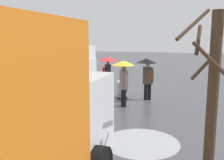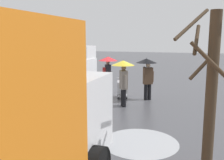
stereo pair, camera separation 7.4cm
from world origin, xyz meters
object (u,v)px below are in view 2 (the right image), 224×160
Objects in this scene: shopping_cart_vendor at (122,87)px; hand_dolly_boxes at (100,88)px; pedestrian_black_side at (123,72)px; pedestrian_white_side at (147,69)px; bare_tree_near at (210,90)px; cargo_van_parked_right at (67,70)px; pedestrian_pink_side at (108,66)px.

shopping_cart_vendor is 1.15m from hand_dolly_boxes.
pedestrian_black_side and pedestrian_white_side have the same top height.
pedestrian_white_side is at bearing -67.90° from bare_tree_near.
hand_dolly_boxes is 2.60m from pedestrian_white_side.
cargo_van_parked_right is at bearing -14.10° from pedestrian_white_side.
cargo_van_parked_right is at bearing -44.98° from bare_tree_near.
shopping_cart_vendor is 1.91m from pedestrian_black_side.
bare_tree_near is at bearing 135.02° from cargo_van_parked_right.
bare_tree_near reaches higher than shopping_cart_vendor.
shopping_cart_vendor is 1.53m from pedestrian_pink_side.
shopping_cart_vendor is (-4.01, 1.32, -0.61)m from cargo_van_parked_right.
hand_dolly_boxes reaches higher than shopping_cart_vendor.
cargo_van_parked_right is at bearing -14.30° from pedestrian_pink_side.
shopping_cart_vendor is at bearing -156.52° from hand_dolly_boxes.
hand_dolly_boxes is 0.61× the size of pedestrian_pink_side.
shopping_cart_vendor is at bearing -59.14° from bare_tree_near.
pedestrian_pink_side reaches higher than shopping_cart_vendor.
cargo_van_parked_right is 4.27m from shopping_cart_vendor.
pedestrian_white_side is at bearing 165.90° from cargo_van_parked_right.
shopping_cart_vendor is 0.77× the size of hand_dolly_boxes.
cargo_van_parked_right is at bearing -18.20° from shopping_cart_vendor.
pedestrian_black_side is at bearing 147.72° from cargo_van_parked_right.
pedestrian_white_side is (-0.78, -1.53, -0.01)m from pedestrian_black_side.
pedestrian_pink_side is at bearing 165.70° from cargo_van_parked_right.
pedestrian_pink_side is 1.00× the size of pedestrian_black_side.
pedestrian_white_side is 0.53× the size of bare_tree_near.
pedestrian_black_side is at bearing 63.02° from pedestrian_white_side.
bare_tree_near is (-8.01, 8.00, 0.82)m from cargo_van_parked_right.
pedestrian_pink_side is (1.01, -0.56, 1.00)m from shopping_cart_vendor.
bare_tree_near reaches higher than pedestrian_black_side.
pedestrian_black_side reaches higher than shopping_cart_vendor.
bare_tree_near is (-5.05, 6.22, 1.46)m from hand_dolly_boxes.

